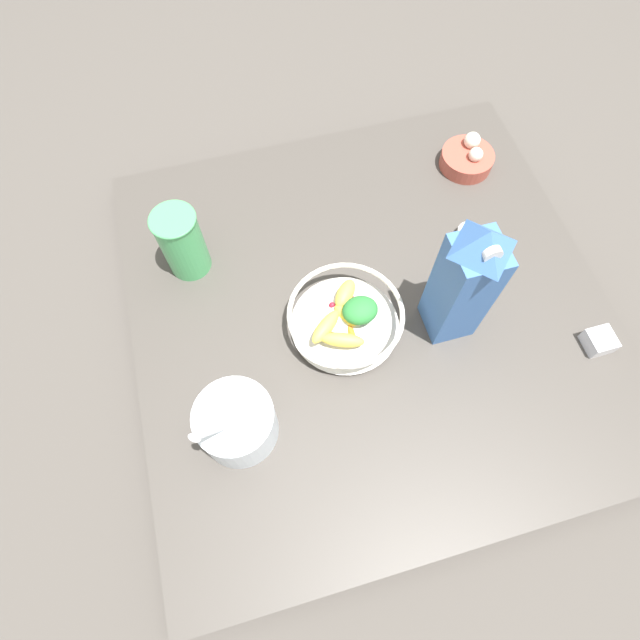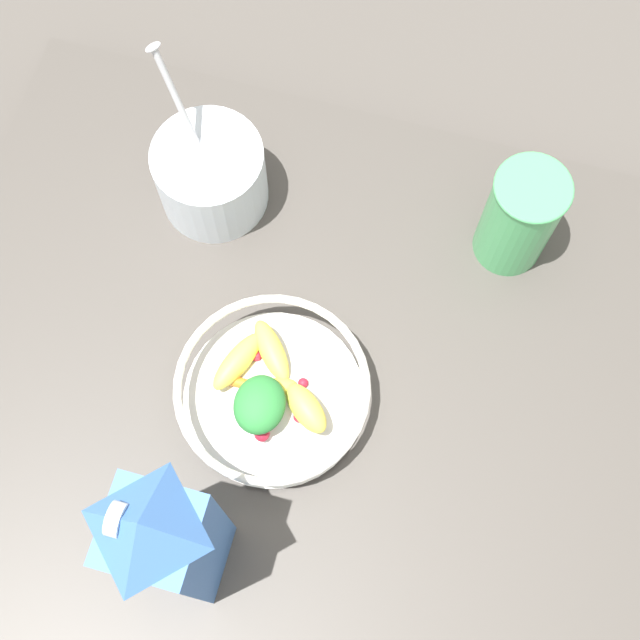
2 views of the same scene
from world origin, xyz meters
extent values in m
plane|color=#4C4742|center=(0.00, 0.00, 0.00)|extent=(6.00, 6.00, 0.00)
cube|color=#47423D|center=(0.00, 0.00, 0.02)|extent=(0.95, 0.95, 0.05)
cylinder|color=silver|center=(-0.06, -0.03, 0.05)|extent=(0.12, 0.12, 0.01)
cone|color=silver|center=(-0.06, -0.03, 0.08)|extent=(0.21, 0.21, 0.05)
torus|color=silver|center=(-0.06, -0.03, 0.11)|extent=(0.22, 0.22, 0.01)
ellipsoid|color=#EFD64C|center=(-0.08, -0.08, 0.10)|extent=(0.09, 0.06, 0.03)
ellipsoid|color=#EFD64C|center=(-0.06, -0.03, 0.10)|extent=(0.05, 0.06, 0.02)
ellipsoid|color=#EFD64C|center=(-0.05, 0.01, 0.10)|extent=(0.07, 0.07, 0.03)
ellipsoid|color=#EFD64C|center=(-0.11, -0.04, 0.10)|extent=(0.08, 0.07, 0.03)
cylinder|color=orange|center=(-0.06, -0.06, 0.09)|extent=(0.01, 0.05, 0.01)
sphere|color=red|center=(-0.06, -0.03, 0.09)|extent=(0.01, 0.01, 0.01)
sphere|color=red|center=(-0.08, 0.00, 0.09)|extent=(0.01, 0.01, 0.01)
sphere|color=red|center=(-0.01, -0.03, 0.09)|extent=(0.02, 0.02, 0.02)
sphere|color=red|center=(-0.04, 0.01, 0.09)|extent=(0.01, 0.01, 0.01)
sphere|color=red|center=(-0.10, -0.06, 0.09)|extent=(0.01, 0.01, 0.01)
ellipsoid|color=#2D7F38|center=(-0.04, -0.04, 0.12)|extent=(0.07, 0.06, 0.04)
cube|color=#3D6BB2|center=(0.13, -0.07, 0.18)|extent=(0.08, 0.08, 0.25)
pyramid|color=#3D6BB2|center=(0.13, -0.07, 0.33)|extent=(0.08, 0.08, 0.05)
cylinder|color=white|center=(0.13, -0.10, 0.32)|extent=(0.03, 0.01, 0.03)
cylinder|color=silver|center=(-0.30, -0.18, 0.10)|extent=(0.14, 0.14, 0.10)
cylinder|color=white|center=(-0.30, -0.18, 0.14)|extent=(0.13, 0.13, 0.02)
cylinder|color=silver|center=(-0.32, -0.21, 0.19)|extent=(0.05, 0.07, 0.18)
ellipsoid|color=silver|center=(-0.34, -0.24, 0.28)|extent=(0.02, 0.02, 0.01)
cylinder|color=#4CB266|center=(-0.33, 0.19, 0.13)|extent=(0.09, 0.09, 0.16)
torus|color=#4CB266|center=(-0.33, 0.19, 0.20)|extent=(0.09, 0.09, 0.01)
cube|color=silver|center=(0.40, -0.20, 0.07)|extent=(0.05, 0.05, 0.03)
cube|color=brown|center=(0.40, -0.20, 0.06)|extent=(0.04, 0.04, 0.02)
cylinder|color=white|center=(0.25, 0.10, 0.06)|extent=(0.05, 0.05, 0.02)
cylinder|color=white|center=(0.23, 0.06, 0.06)|extent=(0.03, 0.04, 0.01)
cylinder|color=#B24C3D|center=(0.33, 0.29, 0.07)|extent=(0.12, 0.12, 0.04)
sphere|color=silver|center=(0.34, 0.28, 0.10)|extent=(0.03, 0.03, 0.03)
sphere|color=silver|center=(0.34, 0.32, 0.10)|extent=(0.04, 0.04, 0.04)
camera|label=1|loc=(-0.22, -0.42, 0.95)|focal=28.00mm
camera|label=2|loc=(0.18, 0.09, 1.07)|focal=50.00mm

